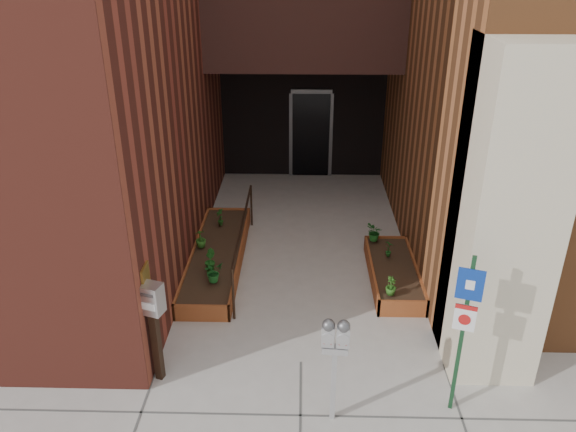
{
  "coord_description": "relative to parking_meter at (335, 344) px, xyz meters",
  "views": [
    {
      "loc": [
        -0.02,
        -6.23,
        5.27
      ],
      "look_at": [
        -0.23,
        1.8,
        1.42
      ],
      "focal_mm": 35.0,
      "sensor_mm": 36.0,
      "label": 1
    }
  ],
  "objects": [
    {
      "name": "payment_dropbox",
      "position": [
        -2.29,
        0.66,
        -0.07
      ],
      "size": [
        0.35,
        0.29,
        1.48
      ],
      "color": "black",
      "rests_on": "ground"
    },
    {
      "name": "handrail",
      "position": [
        -1.44,
        3.67,
        -0.39
      ],
      "size": [
        0.04,
        3.34,
        0.9
      ],
      "color": "black",
      "rests_on": "ground"
    },
    {
      "name": "shrub_left_b",
      "position": [
        -1.95,
        2.97,
        -0.64
      ],
      "size": [
        0.27,
        0.27,
        0.39
      ],
      "primitive_type": "imported",
      "rotation": [
        0.0,
        0.0,
        1.87
      ],
      "color": "#195317",
      "rests_on": "planter_left"
    },
    {
      "name": "planter_right",
      "position": [
        1.21,
        3.22,
        -1.0
      ],
      "size": [
        0.8,
        2.2,
        0.3
      ],
      "color": "brown",
      "rests_on": "ground"
    },
    {
      "name": "shrub_left_d",
      "position": [
        -2.01,
        4.7,
        -0.66
      ],
      "size": [
        0.24,
        0.24,
        0.35
      ],
      "primitive_type": "imported",
      "rotation": [
        0.0,
        0.0,
        5.12
      ],
      "color": "#1A4F16",
      "rests_on": "planter_left"
    },
    {
      "name": "shrub_left_c",
      "position": [
        -2.24,
        3.8,
        -0.66
      ],
      "size": [
        0.25,
        0.25,
        0.34
      ],
      "primitive_type": "imported",
      "rotation": [
        0.0,
        0.0,
        3.56
      ],
      "color": "#2A611B",
      "rests_on": "planter_left"
    },
    {
      "name": "parking_meter",
      "position": [
        0.0,
        0.0,
        0.0
      ],
      "size": [
        0.33,
        0.17,
        1.47
      ],
      "color": "#B0B0B3",
      "rests_on": "ground"
    },
    {
      "name": "shrub_right_a",
      "position": [
        1.02,
        2.32,
        -0.68
      ],
      "size": [
        0.24,
        0.24,
        0.31
      ],
      "primitive_type": "imported",
      "rotation": [
        0.0,
        0.0,
        0.92
      ],
      "color": "#2B5F1B",
      "rests_on": "planter_right"
    },
    {
      "name": "shrub_left_a",
      "position": [
        -1.84,
        2.64,
        -0.67
      ],
      "size": [
        0.43,
        0.43,
        0.34
      ],
      "primitive_type": "imported",
      "rotation": [
        0.0,
        0.0,
        0.85
      ],
      "color": "#1C6221",
      "rests_on": "planter_left"
    },
    {
      "name": "shrub_right_b",
      "position": [
        1.15,
        3.53,
        -0.68
      ],
      "size": [
        0.24,
        0.24,
        0.32
      ],
      "primitive_type": "imported",
      "rotation": [
        0.0,
        0.0,
        2.36
      ],
      "color": "#185419",
      "rests_on": "planter_right"
    },
    {
      "name": "planter_left",
      "position": [
        -1.94,
        3.72,
        -1.0
      ],
      "size": [
        0.9,
        3.6,
        0.3
      ],
      "color": "brown",
      "rests_on": "ground"
    },
    {
      "name": "sign_post",
      "position": [
        1.5,
        0.2,
        0.22
      ],
      "size": [
        0.29,
        0.12,
        2.2
      ],
      "color": "#153A1F",
      "rests_on": "ground"
    },
    {
      "name": "shrub_right_c",
      "position": [
        0.96,
        4.12,
        -0.67
      ],
      "size": [
        0.39,
        0.39,
        0.34
      ],
      "primitive_type": "imported",
      "rotation": [
        0.0,
        0.0,
        4.34
      ],
      "color": "#19581A",
      "rests_on": "planter_right"
    },
    {
      "name": "ground",
      "position": [
        -0.39,
        1.02,
        -1.14
      ],
      "size": [
        80.0,
        80.0,
        0.0
      ],
      "primitive_type": "plane",
      "color": "#9E9991",
      "rests_on": "ground"
    }
  ]
}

